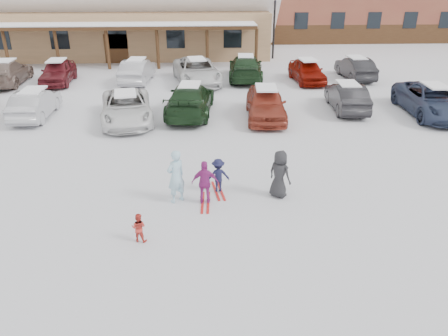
{
  "coord_description": "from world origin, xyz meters",
  "views": [
    {
      "loc": [
        -0.3,
        -11.75,
        6.94
      ],
      "look_at": [
        0.3,
        1.0,
        1.0
      ],
      "focal_mm": 35.0,
      "sensor_mm": 36.0,
      "label": 1
    }
  ],
  "objects_px": {
    "bystander_dark": "(280,174)",
    "child_magenta": "(205,183)",
    "adult_skier": "(176,176)",
    "parked_car_5": "(347,97)",
    "parked_car_4": "(266,103)",
    "parked_car_7": "(7,73)",
    "parked_car_3": "(190,100)",
    "parked_car_1": "(35,104)",
    "parked_car_10": "(197,71)",
    "lamp_post": "(275,9)",
    "parked_car_8": "(58,72)",
    "parked_car_9": "(137,71)",
    "parked_car_6": "(433,100)",
    "parked_car_13": "(355,68)",
    "child_navy": "(218,175)",
    "day_lodge": "(99,4)",
    "parked_car_2": "(126,107)",
    "parked_car_12": "(307,71)",
    "parked_car_11": "(246,68)",
    "toddler_red": "(139,228)"
  },
  "relations": [
    {
      "from": "child_navy",
      "to": "parked_car_3",
      "type": "bearing_deg",
      "value": -90.71
    },
    {
      "from": "parked_car_11",
      "to": "parked_car_13",
      "type": "height_order",
      "value": "parked_car_11"
    },
    {
      "from": "parked_car_1",
      "to": "parked_car_13",
      "type": "relative_size",
      "value": 0.98
    },
    {
      "from": "parked_car_4",
      "to": "parked_car_7",
      "type": "distance_m",
      "value": 17.34
    },
    {
      "from": "child_navy",
      "to": "parked_car_4",
      "type": "height_order",
      "value": "parked_car_4"
    },
    {
      "from": "parked_car_3",
      "to": "parked_car_6",
      "type": "distance_m",
      "value": 12.26
    },
    {
      "from": "child_magenta",
      "to": "parked_car_10",
      "type": "xyz_separation_m",
      "value": [
        -0.4,
        15.78,
        0.06
      ]
    },
    {
      "from": "child_navy",
      "to": "parked_car_10",
      "type": "bearing_deg",
      "value": -95.03
    },
    {
      "from": "parked_car_4",
      "to": "parked_car_11",
      "type": "bearing_deg",
      "value": 95.07
    },
    {
      "from": "day_lodge",
      "to": "adult_skier",
      "type": "distance_m",
      "value": 28.52
    },
    {
      "from": "parked_car_1",
      "to": "parked_car_4",
      "type": "xyz_separation_m",
      "value": [
        11.45,
        -0.74,
        0.09
      ]
    },
    {
      "from": "parked_car_3",
      "to": "parked_car_5",
      "type": "height_order",
      "value": "parked_car_3"
    },
    {
      "from": "parked_car_3",
      "to": "parked_car_5",
      "type": "xyz_separation_m",
      "value": [
        8.16,
        0.37,
        -0.07
      ]
    },
    {
      "from": "parked_car_2",
      "to": "bystander_dark",
      "type": "bearing_deg",
      "value": -62.09
    },
    {
      "from": "day_lodge",
      "to": "parked_car_4",
      "type": "relative_size",
      "value": 6.31
    },
    {
      "from": "toddler_red",
      "to": "parked_car_7",
      "type": "xyz_separation_m",
      "value": [
        -10.67,
        18.12,
        0.32
      ]
    },
    {
      "from": "adult_skier",
      "to": "parked_car_5",
      "type": "bearing_deg",
      "value": -170.2
    },
    {
      "from": "lamp_post",
      "to": "parked_car_6",
      "type": "xyz_separation_m",
      "value": [
        5.86,
        -15.15,
        -3.05
      ]
    },
    {
      "from": "bystander_dark",
      "to": "parked_car_1",
      "type": "bearing_deg",
      "value": 4.74
    },
    {
      "from": "bystander_dark",
      "to": "parked_car_6",
      "type": "bearing_deg",
      "value": -94.1
    },
    {
      "from": "bystander_dark",
      "to": "parked_car_5",
      "type": "bearing_deg",
      "value": -74.71
    },
    {
      "from": "parked_car_3",
      "to": "parked_car_5",
      "type": "distance_m",
      "value": 8.17
    },
    {
      "from": "lamp_post",
      "to": "parked_car_1",
      "type": "distance_m",
      "value": 20.53
    },
    {
      "from": "parked_car_10",
      "to": "parked_car_12",
      "type": "distance_m",
      "value": 7.14
    },
    {
      "from": "parked_car_4",
      "to": "parked_car_8",
      "type": "distance_m",
      "value": 14.6
    },
    {
      "from": "parked_car_5",
      "to": "adult_skier",
      "type": "bearing_deg",
      "value": 51.69
    },
    {
      "from": "parked_car_6",
      "to": "child_magenta",
      "type": "bearing_deg",
      "value": -140.97
    },
    {
      "from": "toddler_red",
      "to": "parked_car_4",
      "type": "bearing_deg",
      "value": -102.5
    },
    {
      "from": "child_magenta",
      "to": "parked_car_8",
      "type": "height_order",
      "value": "parked_car_8"
    },
    {
      "from": "parked_car_7",
      "to": "parked_car_9",
      "type": "height_order",
      "value": "parked_car_7"
    },
    {
      "from": "day_lodge",
      "to": "lamp_post",
      "type": "height_order",
      "value": "day_lodge"
    },
    {
      "from": "parked_car_1",
      "to": "parked_car_4",
      "type": "relative_size",
      "value": 0.91
    },
    {
      "from": "adult_skier",
      "to": "lamp_post",
      "type": "bearing_deg",
      "value": -144.36
    },
    {
      "from": "child_magenta",
      "to": "parked_car_3",
      "type": "distance_m",
      "value": 9.3
    },
    {
      "from": "day_lodge",
      "to": "lamp_post",
      "type": "bearing_deg",
      "value": -14.39
    },
    {
      "from": "parked_car_6",
      "to": "parked_car_10",
      "type": "height_order",
      "value": "parked_car_10"
    },
    {
      "from": "lamp_post",
      "to": "adult_skier",
      "type": "relative_size",
      "value": 3.84
    },
    {
      "from": "parked_car_9",
      "to": "parked_car_7",
      "type": "bearing_deg",
      "value": 5.86
    },
    {
      "from": "lamp_post",
      "to": "parked_car_4",
      "type": "bearing_deg",
      "value": -99.82
    },
    {
      "from": "child_navy",
      "to": "parked_car_8",
      "type": "xyz_separation_m",
      "value": [
        -9.77,
        15.39,
        0.15
      ]
    },
    {
      "from": "parked_car_4",
      "to": "parked_car_1",
      "type": "bearing_deg",
      "value": 179.76
    },
    {
      "from": "day_lodge",
      "to": "parked_car_10",
      "type": "height_order",
      "value": "day_lodge"
    },
    {
      "from": "bystander_dark",
      "to": "child_magenta",
      "type": "bearing_deg",
      "value": 52.24
    },
    {
      "from": "child_magenta",
      "to": "parked_car_7",
      "type": "relative_size",
      "value": 0.28
    },
    {
      "from": "parked_car_1",
      "to": "parked_car_6",
      "type": "relative_size",
      "value": 0.76
    },
    {
      "from": "parked_car_1",
      "to": "parked_car_6",
      "type": "xyz_separation_m",
      "value": [
        19.96,
        -0.56,
        0.07
      ]
    },
    {
      "from": "parked_car_1",
      "to": "parked_car_10",
      "type": "relative_size",
      "value": 0.74
    },
    {
      "from": "parked_car_2",
      "to": "parked_car_7",
      "type": "relative_size",
      "value": 0.99
    },
    {
      "from": "day_lodge",
      "to": "parked_car_6",
      "type": "height_order",
      "value": "day_lodge"
    },
    {
      "from": "parked_car_6",
      "to": "parked_car_13",
      "type": "distance_m",
      "value": 8.07
    }
  ]
}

